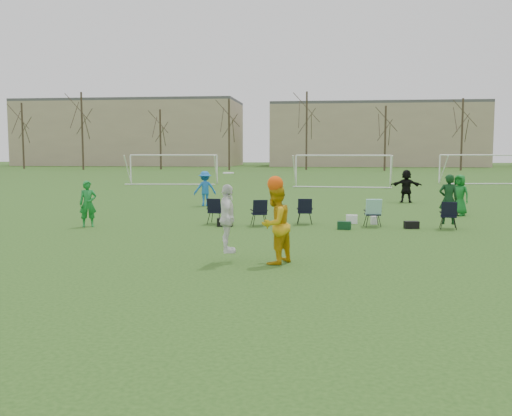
# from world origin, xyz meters

# --- Properties ---
(ground) EXTENTS (260.00, 260.00, 0.00)m
(ground) POSITION_xyz_m (0.00, 0.00, 0.00)
(ground) COLOR #264B17
(ground) RESTS_ON ground
(fielder_green_near) EXTENTS (0.72, 0.62, 1.67)m
(fielder_green_near) POSITION_xyz_m (-5.90, 6.73, 0.83)
(fielder_green_near) COLOR #16802E
(fielder_green_near) RESTS_ON ground
(fielder_blue) EXTENTS (1.28, 1.04, 1.73)m
(fielder_blue) POSITION_xyz_m (-3.35, 15.02, 0.87)
(fielder_blue) COLOR blue
(fielder_blue) RESTS_ON ground
(fielder_green_far) EXTENTS (1.01, 0.96, 1.74)m
(fielder_green_far) POSITION_xyz_m (8.24, 12.06, 0.87)
(fielder_green_far) COLOR #136E23
(fielder_green_far) RESTS_ON ground
(fielder_black) EXTENTS (1.67, 0.70, 1.75)m
(fielder_black) POSITION_xyz_m (6.89, 18.13, 0.88)
(fielder_black) COLOR black
(fielder_black) RESTS_ON ground
(center_contest) EXTENTS (2.02, 1.17, 2.21)m
(center_contest) POSITION_xyz_m (0.98, 0.75, 1.03)
(center_contest) COLOR white
(center_contest) RESTS_ON ground
(sideline_setup) EXTENTS (9.04, 2.05, 1.91)m
(sideline_setup) POSITION_xyz_m (3.25, 7.94, 0.56)
(sideline_setup) COLOR #0E3516
(sideline_setup) RESTS_ON ground
(goal_left) EXTENTS (7.39, 0.76, 2.46)m
(goal_left) POSITION_xyz_m (-10.00, 34.00, 1.92)
(goal_left) COLOR white
(goal_left) RESTS_ON ground
(goal_mid) EXTENTS (7.40, 0.63, 2.46)m
(goal_mid) POSITION_xyz_m (4.00, 32.00, 1.92)
(goal_mid) COLOR white
(goal_mid) RESTS_ON ground
(goal_right) EXTENTS (7.35, 1.14, 2.46)m
(goal_right) POSITION_xyz_m (16.00, 38.00, 1.92)
(goal_right) COLOR white
(goal_right) RESTS_ON ground
(tree_line) EXTENTS (110.28, 3.28, 11.40)m
(tree_line) POSITION_xyz_m (0.24, 69.85, 5.09)
(tree_line) COLOR #382B21
(tree_line) RESTS_ON ground
(building_row) EXTENTS (126.00, 16.00, 13.00)m
(building_row) POSITION_xyz_m (6.73, 96.00, 5.99)
(building_row) COLOR tan
(building_row) RESTS_ON ground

